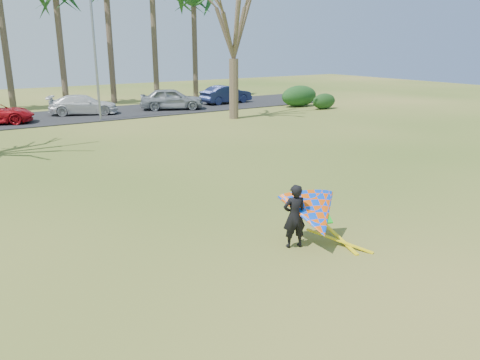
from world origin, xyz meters
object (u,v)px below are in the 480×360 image
streetlight (97,51)px  car_5 (226,94)px  bare_tree_right (234,18)px  car_3 (83,105)px  car_4 (172,99)px  kite_flyer (313,215)px

streetlight → car_5: (11.60, 3.11, -3.66)m
bare_tree_right → streetlight: bare_tree_right is taller
car_3 → car_5: bearing=-68.1°
car_4 → car_5: size_ratio=1.06×
car_3 → kite_flyer: kite_flyer is taller
streetlight → kite_flyer: bearing=-94.7°
bare_tree_right → kite_flyer: bearing=-117.2°
bare_tree_right → streetlight: size_ratio=1.15×
car_4 → kite_flyer: bearing=-173.2°
car_4 → kite_flyer: 26.23m
bare_tree_right → kite_flyer: 21.98m
bare_tree_right → car_4: 8.55m
streetlight → car_3: bearing=96.2°
streetlight → car_3: streetlight is taller
bare_tree_right → car_4: bare_tree_right is taller
kite_flyer → bare_tree_right: bearing=62.8°
kite_flyer → car_5: bearing=62.6°
bare_tree_right → car_4: size_ratio=1.93×
car_3 → bare_tree_right: bearing=-109.0°
car_5 → kite_flyer: bearing=146.5°
bare_tree_right → car_4: (-1.77, 6.12, -5.69)m
car_5 → car_4: bearing=94.0°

